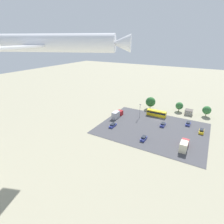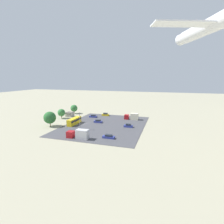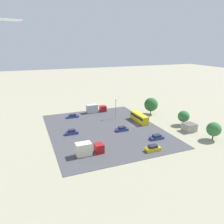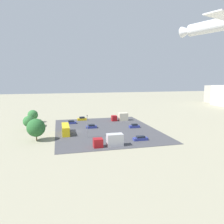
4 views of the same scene
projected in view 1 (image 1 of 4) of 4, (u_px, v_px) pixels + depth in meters
The scene contains 16 objects.
ground_plane at pixel (159, 119), 89.05m from camera, with size 400.00×400.00×0.00m, color gray.
parking_lot_surface at pixel (152, 128), 80.03m from camera, with size 46.65×36.77×0.08m.
shed_building at pixel (189, 112), 94.85m from camera, with size 4.01×4.02×2.54m.
bus at pixel (156, 113), 92.44m from camera, with size 10.07×2.47×3.02m.
parked_car_0 at pixel (201, 131), 75.98m from camera, with size 1.88×4.22×1.66m.
parked_car_1 at pixel (113, 125), 81.40m from camera, with size 1.80×4.58×1.41m.
parked_car_2 at pixel (188, 124), 83.07m from camera, with size 1.95×4.29×1.44m.
parked_car_3 at pixel (144, 138), 70.55m from camera, with size 1.72×4.05×1.60m.
parked_car_4 at pixel (163, 125), 82.03m from camera, with size 1.90×4.12×1.51m.
parked_truck_0 at pixel (184, 145), 64.19m from camera, with size 2.54×7.41×3.44m.
parked_truck_1 at pixel (117, 114), 91.03m from camera, with size 2.57×8.47×3.47m.
tree_near_shed at pixel (179, 106), 98.15m from camera, with size 4.13×4.13×5.31m.
tree_apron_mid at pixel (151, 102), 101.71m from camera, with size 5.61×5.61×6.94m.
tree_apron_far at pixel (207, 110), 91.71m from camera, with size 4.34×4.34×5.55m.
light_pole_lot_centre at pixel (140, 110), 89.27m from camera, with size 0.90×0.28×7.41m.
airplane at pixel (45, 43), 43.47m from camera, with size 41.37×34.69×10.16m.
Camera 1 is at (-19.38, 82.06, 37.57)m, focal length 28.00 mm.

